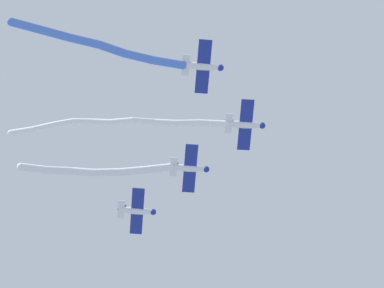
{
  "coord_description": "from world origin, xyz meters",
  "views": [
    {
      "loc": [
        -34.3,
        -10.22,
        5.16
      ],
      "look_at": [
        -5.93,
        9.77,
        79.97
      ],
      "focal_mm": 72.31,
      "sensor_mm": 36.0,
      "label": 1
    }
  ],
  "objects": [
    {
      "name": "airplane_lead",
      "position": [
        -4.53,
        3.87,
        79.98
      ],
      "size": [
        5.38,
        4.75,
        1.47
      ],
      "rotation": [
        0.0,
        0.0,
        5.39
      ],
      "color": "silver"
    },
    {
      "name": "smoke_trail_lead",
      "position": [
        -12.3,
        15.12,
        80.52
      ],
      "size": [
        12.75,
        20.28,
        1.87
      ],
      "color": "white"
    },
    {
      "name": "airplane_left_wing",
      "position": [
        -3.71,
        11.63,
        79.98
      ],
      "size": [
        5.33,
        4.78,
        1.47
      ],
      "rotation": [
        0.0,
        0.0,
        5.4
      ],
      "color": "silver"
    },
    {
      "name": "smoke_trail_left_wing",
      "position": [
        -9.58,
        19.84,
        79.34
      ],
      "size": [
        10.41,
        13.7,
        1.8
      ],
      "color": "white"
    },
    {
      "name": "airplane_right_wing",
      "position": [
        -12.33,
        3.87,
        80.28
      ],
      "size": [
        5.33,
        4.78,
        1.47
      ],
      "rotation": [
        0.0,
        0.0,
        5.4
      ],
      "color": "silver"
    },
    {
      "name": "smoke_trail_right_wing",
      "position": [
        -20.31,
        11.44,
        80.74
      ],
      "size": [
        14.36,
        12.52,
        1.71
      ],
      "color": "#4C75DB"
    },
    {
      "name": "airplane_slot",
      "position": [
        -2.88,
        19.39,
        79.68
      ],
      "size": [
        5.31,
        4.79,
        1.47
      ],
      "rotation": [
        0.0,
        0.0,
        5.41
      ],
      "color": "silver"
    }
  ]
}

